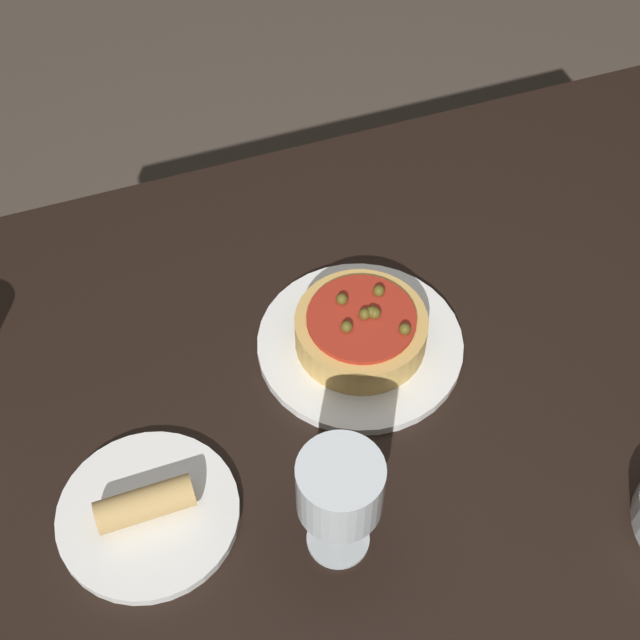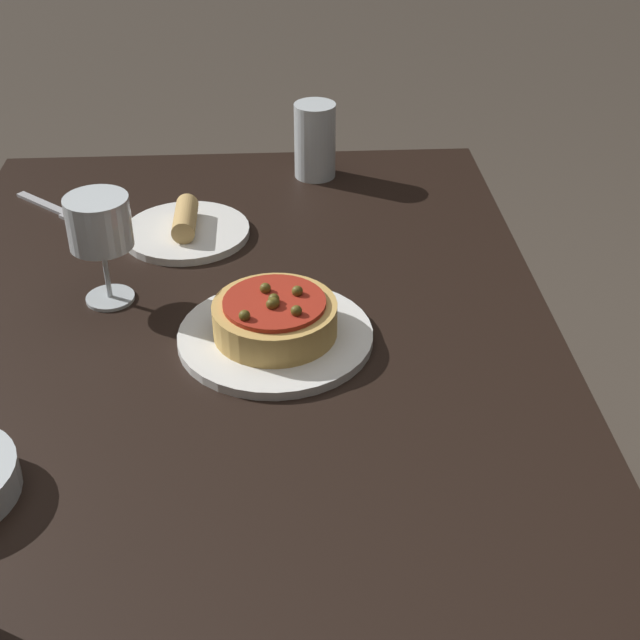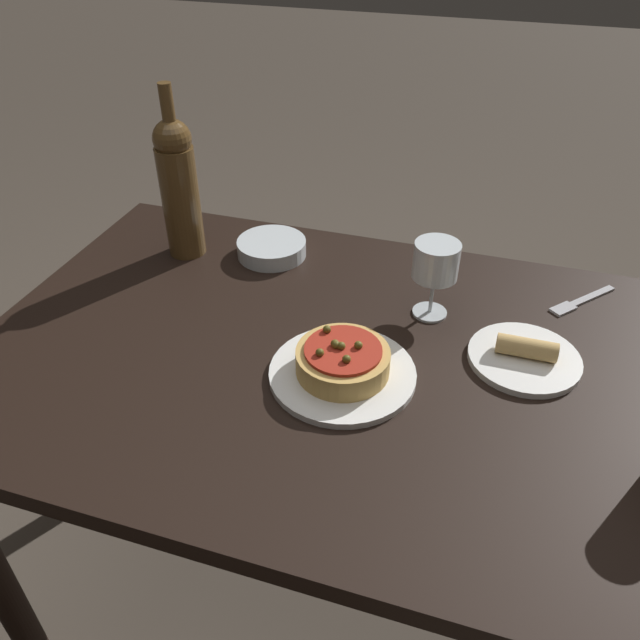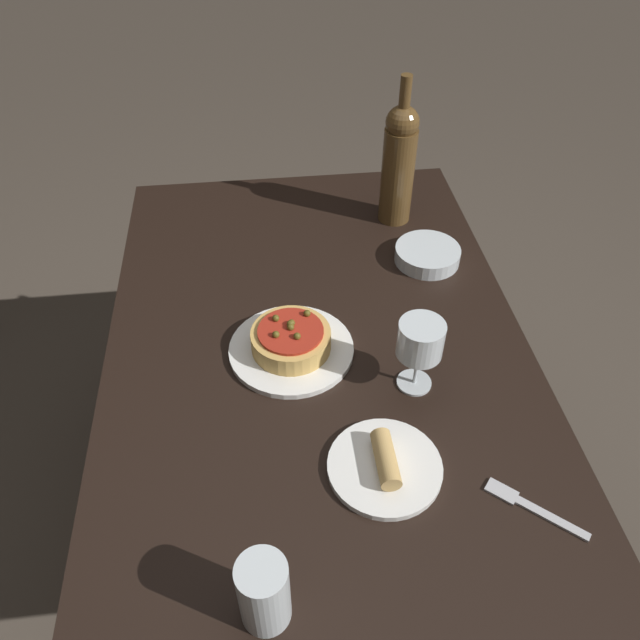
% 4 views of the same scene
% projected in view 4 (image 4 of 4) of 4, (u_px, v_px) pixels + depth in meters
% --- Properties ---
extents(ground_plane, '(14.00, 14.00, 0.00)m').
position_uv_depth(ground_plane, '(318.00, 527.00, 1.77)').
color(ground_plane, '#4C4238').
extents(dining_table, '(1.26, 0.83, 0.76)m').
position_uv_depth(dining_table, '(317.00, 372.00, 1.32)').
color(dining_table, black).
rests_on(dining_table, ground_plane).
extents(dinner_plate, '(0.24, 0.24, 0.01)m').
position_uv_depth(dinner_plate, '(291.00, 349.00, 1.22)').
color(dinner_plate, white).
rests_on(dinner_plate, dining_table).
extents(pizza, '(0.15, 0.15, 0.06)m').
position_uv_depth(pizza, '(291.00, 339.00, 1.20)').
color(pizza, tan).
rests_on(pizza, dinner_plate).
extents(wine_glass, '(0.08, 0.08, 0.15)m').
position_uv_depth(wine_glass, '(420.00, 342.00, 1.09)').
color(wine_glass, silver).
rests_on(wine_glass, dining_table).
extents(wine_bottle, '(0.08, 0.08, 0.36)m').
position_uv_depth(wine_bottle, '(399.00, 162.00, 1.46)').
color(wine_bottle, brown).
rests_on(wine_bottle, dining_table).
extents(water_cup, '(0.07, 0.07, 0.13)m').
position_uv_depth(water_cup, '(264.00, 593.00, 0.82)').
color(water_cup, silver).
rests_on(water_cup, dining_table).
extents(side_bowl, '(0.15, 0.15, 0.03)m').
position_uv_depth(side_bowl, '(427.00, 255.00, 1.42)').
color(side_bowl, silver).
rests_on(side_bowl, dining_table).
extents(fork, '(0.12, 0.14, 0.00)m').
position_uv_depth(fork, '(529.00, 506.00, 0.98)').
color(fork, '#B7B7BC').
rests_on(fork, dining_table).
extents(side_plate, '(0.19, 0.19, 0.05)m').
position_uv_depth(side_plate, '(385.00, 465.00, 1.02)').
color(side_plate, white).
rests_on(side_plate, dining_table).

